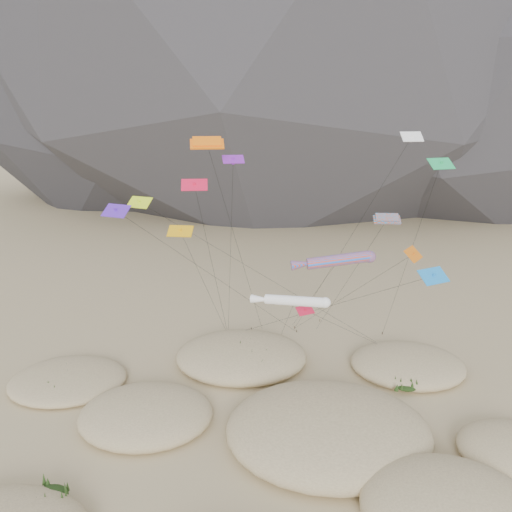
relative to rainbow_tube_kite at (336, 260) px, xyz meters
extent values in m
plane|color=#CCB789|center=(-5.00, -11.01, -13.05)|extent=(500.00, 500.00, 0.00)
ellipsoid|color=#2B2B30|center=(-42.00, 111.99, 30.95)|extent=(136.20, 127.83, 116.00)
ellipsoid|color=black|center=(51.00, 98.99, 24.95)|extent=(130.55, 126.41, 100.00)
ellipsoid|color=#CCB789|center=(5.81, -15.28, -12.19)|extent=(11.70, 9.95, 3.79)
ellipsoid|color=#CCB789|center=(-16.32, -4.78, -12.40)|extent=(11.52, 9.79, 2.87)
ellipsoid|color=#CCB789|center=(-1.08, -7.11, -12.15)|extent=(16.61, 14.12, 3.97)
ellipsoid|color=#CCB789|center=(-8.57, 5.76, -12.37)|extent=(13.82, 11.75, 3.01)
ellipsoid|color=#CCB789|center=(8.56, 4.29, -12.47)|extent=(11.62, 9.87, 2.56)
ellipsoid|color=#CCB789|center=(-25.31, 1.17, -12.62)|extent=(11.29, 9.60, 1.88)
ellipsoid|color=black|center=(-20.72, -14.40, -12.25)|extent=(2.52, 2.15, 0.75)
ellipsoid|color=black|center=(4.57, -14.27, -12.05)|extent=(3.28, 2.81, 0.98)
ellipsoid|color=black|center=(-17.25, -5.13, -12.25)|extent=(3.25, 2.78, 0.98)
ellipsoid|color=black|center=(-14.46, -3.98, -12.35)|extent=(1.92, 1.64, 0.58)
ellipsoid|color=black|center=(-2.66, -7.34, -11.95)|extent=(3.56, 3.04, 1.07)
ellipsoid|color=black|center=(1.61, -6.36, -12.05)|extent=(2.71, 2.32, 0.81)
ellipsoid|color=black|center=(-3.22, -8.14, -12.15)|extent=(2.84, 2.43, 0.85)
ellipsoid|color=black|center=(11.91, -10.22, -12.45)|extent=(2.57, 2.20, 0.77)
ellipsoid|color=black|center=(-6.97, 5.40, -12.05)|extent=(3.35, 2.87, 1.01)
ellipsoid|color=black|center=(-6.20, 3.25, -12.15)|extent=(2.29, 1.96, 0.69)
ellipsoid|color=black|center=(10.12, 4.18, -12.35)|extent=(2.12, 1.81, 0.64)
ellipsoid|color=black|center=(7.27, 0.06, -12.45)|extent=(2.05, 1.76, 0.62)
ellipsoid|color=black|center=(-26.18, 1.70, -12.55)|extent=(2.36, 2.02, 0.71)
ellipsoid|color=black|center=(-25.46, -1.35, -12.65)|extent=(2.04, 1.74, 0.61)
cylinder|color=#3F2D1E|center=(-7.67, 13.80, -12.90)|extent=(0.08, 0.08, 0.30)
cylinder|color=#3F2D1E|center=(-2.21, 13.07, -12.90)|extent=(0.08, 0.08, 0.30)
cylinder|color=#3F2D1E|center=(-2.40, 14.11, -12.90)|extent=(0.08, 0.08, 0.30)
cylinder|color=#3F2D1E|center=(0.90, 16.22, -12.90)|extent=(0.08, 0.08, 0.30)
cylinder|color=#3F2D1E|center=(7.56, 8.88, -12.90)|extent=(0.08, 0.08, 0.30)
cylinder|color=#3F2D1E|center=(-10.39, 12.02, -12.90)|extent=(0.08, 0.08, 0.30)
cylinder|color=#3F2D1E|center=(7.95, 12.61, -12.90)|extent=(0.08, 0.08, 0.30)
cylinder|color=#3F2D1E|center=(-11.49, 12.25, -12.90)|extent=(0.08, 0.08, 0.30)
cylinder|color=#EE4019|center=(0.26, 0.02, 0.04)|extent=(5.73, 1.59, 1.60)
sphere|color=#EE4019|center=(3.04, 0.30, 0.26)|extent=(1.07, 1.07, 1.07)
cone|color=#EE4019|center=(-2.79, -0.29, -0.24)|extent=(2.40, 1.15, 1.15)
cylinder|color=black|center=(-1.16, 7.56, -6.50)|extent=(2.87, 15.12, 13.10)
cylinder|color=white|center=(-3.87, -5.51, -1.61)|extent=(4.84, 2.36, 1.11)
sphere|color=white|center=(-1.60, -6.32, -1.42)|extent=(0.81, 0.81, 0.81)
cone|color=white|center=(-6.37, -4.62, -1.86)|extent=(2.09, 1.32, 0.83)
cylinder|color=black|center=(-3.99, 3.39, -7.33)|extent=(0.25, 17.81, 11.45)
cube|color=orange|center=(-11.05, 0.60, 9.92)|extent=(2.94, 1.50, 0.82)
cube|color=orange|center=(-11.05, 0.60, 10.14)|extent=(2.48, 1.19, 0.80)
cylinder|color=black|center=(-8.71, 7.33, -1.56)|extent=(4.71, 13.50, 22.98)
cube|color=#DA4516|center=(4.33, 0.45, 3.55)|extent=(2.35, 1.10, 0.64)
cube|color=#DA4516|center=(4.33, 0.45, 3.76)|extent=(1.99, 0.88, 0.63)
cylinder|color=black|center=(2.30, 7.28, -4.75)|extent=(4.09, 13.68, 16.61)
cube|color=purple|center=(-9.00, 2.62, 8.47)|extent=(2.05, 1.35, 0.67)
cube|color=purple|center=(-9.00, 2.62, 8.32)|extent=(0.26, 0.22, 0.66)
cylinder|color=black|center=(-9.69, 7.32, -2.26)|extent=(1.42, 9.43, 21.48)
cube|color=#5421C4|center=(-19.04, 0.37, 4.30)|extent=(2.70, 2.06, 0.93)
cube|color=#5421C4|center=(-19.04, 0.37, 4.15)|extent=(0.37, 0.37, 0.82)
cylinder|color=black|center=(-10.62, 6.72, -4.35)|extent=(16.85, 12.73, 17.32)
cube|color=red|center=(-12.02, -0.95, 6.75)|extent=(2.24, 1.30, 0.85)
cube|color=red|center=(-12.02, -0.95, 6.60)|extent=(0.28, 0.29, 0.73)
cylinder|color=black|center=(-11.20, 5.54, -3.12)|extent=(1.65, 12.99, 19.76)
cube|color=red|center=(-2.80, -2.79, -3.54)|extent=(1.70, 1.40, 0.55)
cube|color=red|center=(-2.80, -2.79, -3.69)|extent=(0.23, 0.23, 0.52)
cylinder|color=black|center=(2.38, 3.04, -8.27)|extent=(10.38, 11.70, 9.48)
cube|color=orange|center=(5.82, -2.88, 1.44)|extent=(2.01, 2.28, 0.91)
cube|color=orange|center=(5.82, -2.88, 1.29)|extent=(0.40, 0.39, 0.69)
cylinder|color=black|center=(1.71, 5.62, -5.78)|extent=(8.25, 17.02, 14.46)
cube|color=white|center=(6.69, 3.27, 10.39)|extent=(2.04, 1.21, 0.83)
cube|color=white|center=(6.69, 3.27, 10.24)|extent=(0.27, 0.32, 0.64)
cylinder|color=black|center=(2.14, 8.69, -1.31)|extent=(9.12, 10.87, 23.39)
cube|color=#D0F619|center=(-17.36, 1.96, 4.75)|extent=(2.46, 1.87, 0.86)
cube|color=#D0F619|center=(-17.36, 1.96, 4.60)|extent=(0.34, 0.34, 0.75)
cylinder|color=black|center=(-4.90, 5.42, -4.12)|extent=(24.93, 6.96, 17.76)
cube|color=#1BB25F|center=(9.26, 2.65, 8.11)|extent=(2.55, 1.84, 0.89)
cube|color=#1BB25F|center=(9.26, 2.65, 7.96)|extent=(0.35, 0.35, 0.78)
cylinder|color=black|center=(8.61, 7.63, -2.44)|extent=(1.34, 9.98, 21.12)
cube|color=#1A85E1|center=(6.53, -5.93, 0.61)|extent=(2.64, 2.14, 0.92)
cube|color=#1A85E1|center=(6.53, -5.93, 0.46)|extent=(0.38, 0.38, 0.80)
cylinder|color=black|center=(-1.93, 3.05, -6.19)|extent=(16.95, 17.97, 13.63)
cube|color=#E3A10B|center=(-13.25, -1.51, 2.97)|extent=(2.20, 1.34, 0.75)
cube|color=#E3A10B|center=(-13.25, -1.51, 2.82)|extent=(0.27, 0.23, 0.72)
cylinder|color=black|center=(-11.82, 5.25, -5.01)|extent=(2.89, 13.56, 15.99)
camera|label=1|loc=(-6.52, -41.74, 12.78)|focal=35.00mm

